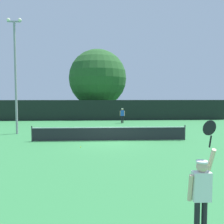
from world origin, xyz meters
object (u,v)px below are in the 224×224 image
parked_car_mid (172,111)px  player_receiving (122,114)px  player_serving (202,187)px  large_tree (98,78)px  tennis_ball (81,147)px  light_pole (15,70)px  parked_car_near (115,110)px

parked_car_mid → player_receiving: bearing=-131.3°
player_serving → large_tree: bearing=94.7°
tennis_ball → player_serving: bearing=-70.3°
tennis_ball → parked_car_mid: size_ratio=0.02×
tennis_ball → large_tree: size_ratio=0.01×
player_serving → player_receiving: (0.39, 22.23, -0.09)m
player_receiving → light_pole: light_pole is taller
player_receiving → tennis_ball: player_receiving is taller
player_serving → large_tree: large_tree is taller
large_tree → parked_car_mid: bearing=2.1°
light_pole → parked_car_mid: (17.74, 15.73, -4.46)m
player_receiving → light_pole: 12.59m
large_tree → tennis_ball: bearing=-92.4°
player_receiving → parked_car_mid: bearing=-134.7°
tennis_ball → parked_car_near: parked_car_near is taller
player_receiving → tennis_ball: size_ratio=25.12×
large_tree → parked_car_near: 7.06m
tennis_ball → player_receiving: bearing=73.8°
player_serving → parked_car_mid: size_ratio=0.60×
large_tree → parked_car_mid: 12.27m
tennis_ball → parked_car_mid: bearing=60.4°
light_pole → tennis_ball: bearing=-44.7°
parked_car_near → parked_car_mid: same height
tennis_ball → parked_car_mid: parked_car_mid is taller
tennis_ball → large_tree: large_tree is taller
light_pole → large_tree: size_ratio=0.94×
player_receiving → parked_car_near: (0.01, 12.22, -0.27)m
player_receiving → tennis_ball: (-3.73, -12.86, -1.02)m
large_tree → parked_car_near: size_ratio=2.34×
player_serving → parked_car_mid: player_serving is taller
player_receiving → parked_car_mid: 11.89m
tennis_ball → light_pole: bearing=135.3°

